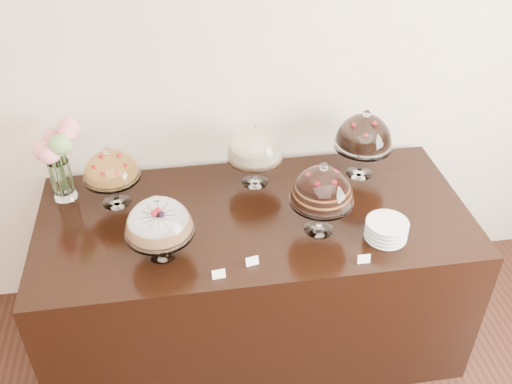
{
  "coord_description": "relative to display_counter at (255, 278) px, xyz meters",
  "views": [
    {
      "loc": [
        -0.41,
        0.2,
        2.72
      ],
      "look_at": [
        -0.07,
        2.4,
        1.08
      ],
      "focal_mm": 40.0,
      "sensor_mm": 36.0,
      "label": 1
    }
  ],
  "objects": [
    {
      "name": "cake_stand_fruit_tart",
      "position": [
        -0.7,
        0.22,
        0.67
      ],
      "size": [
        0.29,
        0.29,
        0.34
      ],
      "color": "white",
      "rests_on": "display_counter"
    },
    {
      "name": "plate_stack",
      "position": [
        0.6,
        -0.27,
        0.5
      ],
      "size": [
        0.2,
        0.2,
        0.09
      ],
      "color": "silver",
      "rests_on": "display_counter"
    },
    {
      "name": "display_counter",
      "position": [
        0.0,
        0.0,
        0.0
      ],
      "size": [
        2.2,
        1.0,
        0.9
      ],
      "primitive_type": "cube",
      "color": "black",
      "rests_on": "ground"
    },
    {
      "name": "cake_stand_cheesecake",
      "position": [
        0.05,
        0.29,
        0.68
      ],
      "size": [
        0.31,
        0.31,
        0.38
      ],
      "color": "white",
      "rests_on": "display_counter"
    },
    {
      "name": "price_card_right",
      "position": [
        0.44,
        -0.43,
        0.47
      ],
      "size": [
        0.06,
        0.02,
        0.04
      ],
      "primitive_type": "cube",
      "rotation": [
        -0.21,
        0.0,
        -0.01
      ],
      "color": "white",
      "rests_on": "display_counter"
    },
    {
      "name": "flower_vase",
      "position": [
        -0.96,
        0.31,
        0.72
      ],
      "size": [
        0.22,
        0.27,
        0.42
      ],
      "color": "white",
      "rests_on": "display_counter"
    },
    {
      "name": "wall_back",
      "position": [
        0.07,
        0.55,
        1.05
      ],
      "size": [
        5.0,
        0.04,
        3.0
      ],
      "primitive_type": "cube",
      "color": "beige",
      "rests_on": "ground"
    },
    {
      "name": "cake_stand_choco_layer",
      "position": [
        0.3,
        -0.16,
        0.7
      ],
      "size": [
        0.31,
        0.31,
        0.39
      ],
      "color": "white",
      "rests_on": "display_counter"
    },
    {
      "name": "cake_stand_sugar_sponge",
      "position": [
        -0.47,
        -0.22,
        0.65
      ],
      "size": [
        0.32,
        0.32,
        0.33
      ],
      "color": "white",
      "rests_on": "display_counter"
    },
    {
      "name": "price_card_left",
      "position": [
        -0.23,
        -0.42,
        0.47
      ],
      "size": [
        0.06,
        0.02,
        0.04
      ],
      "primitive_type": "cube",
      "rotation": [
        -0.21,
        0.0,
        0.1
      ],
      "color": "white",
      "rests_on": "display_counter"
    },
    {
      "name": "price_card_extra",
      "position": [
        -0.07,
        -0.36,
        0.47
      ],
      "size": [
        0.06,
        0.03,
        0.04
      ],
      "primitive_type": "cube",
      "rotation": [
        -0.21,
        0.0,
        0.19
      ],
      "color": "white",
      "rests_on": "display_counter"
    },
    {
      "name": "cake_stand_dark_choco",
      "position": [
        0.64,
        0.28,
        0.71
      ],
      "size": [
        0.32,
        0.32,
        0.4
      ],
      "color": "white",
      "rests_on": "display_counter"
    }
  ]
}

